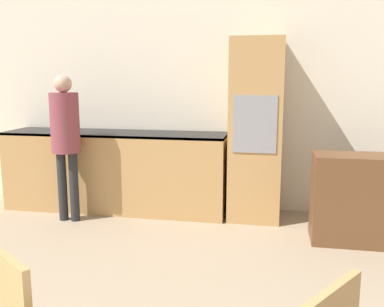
% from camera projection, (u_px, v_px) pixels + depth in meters
% --- Properties ---
extents(wall_back, '(6.97, 0.05, 2.60)m').
position_uv_depth(wall_back, '(229.00, 101.00, 5.06)').
color(wall_back, silver).
rests_on(wall_back, ground_plane).
extents(kitchen_counter, '(2.65, 0.60, 0.94)m').
position_uv_depth(kitchen_counter, '(116.00, 170.00, 5.12)').
color(kitchen_counter, tan).
rests_on(kitchen_counter, ground_plane).
extents(oven_unit, '(0.57, 0.59, 1.99)m').
position_uv_depth(oven_unit, '(256.00, 130.00, 4.73)').
color(oven_unit, tan).
rests_on(oven_unit, ground_plane).
extents(sideboard, '(1.18, 0.45, 0.86)m').
position_uv_depth(sideboard, '(376.00, 200.00, 4.06)').
color(sideboard, brown).
rests_on(sideboard, ground_plane).
extents(person_standing, '(0.31, 0.31, 1.60)m').
position_uv_depth(person_standing, '(65.00, 132.00, 4.62)').
color(person_standing, '#262628').
rests_on(person_standing, ground_plane).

